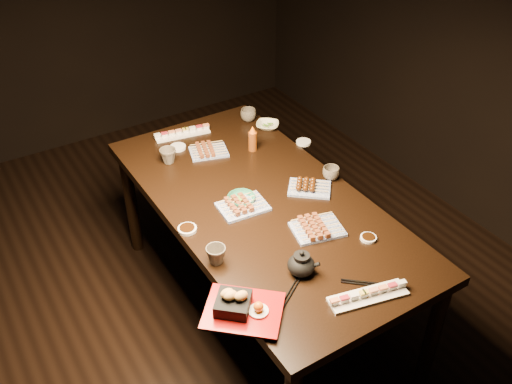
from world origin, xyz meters
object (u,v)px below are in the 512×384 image
(dining_table, at_px, (261,258))
(teacup_far_left, at_px, (168,156))
(teacup_near_left, at_px, (216,255))
(teapot, at_px, (301,263))
(sushi_platter_far, at_px, (182,132))
(teacup_mid_right, at_px, (331,173))
(yakitori_plate_right, at_px, (318,226))
(condiment_bottle, at_px, (253,138))
(tempura_tray, at_px, (243,304))
(yakitori_plate_left, at_px, (208,149))
(teacup_far_right, at_px, (248,115))
(yakitori_plate_center, at_px, (243,203))
(edamame_bowl_cream, at_px, (267,125))
(edamame_bowl_green, at_px, (241,200))
(sushi_platter_near, at_px, (368,294))

(dining_table, bearing_deg, teacup_far_left, 130.77)
(teacup_near_left, distance_m, teapot, 0.36)
(sushi_platter_far, distance_m, teacup_mid_right, 0.92)
(yakitori_plate_right, xyz_separation_m, teapot, (-0.22, -0.18, 0.03))
(teacup_far_left, distance_m, condiment_bottle, 0.47)
(teacup_near_left, bearing_deg, tempura_tray, -99.52)
(yakitori_plate_right, relative_size, yakitori_plate_left, 1.12)
(dining_table, distance_m, teapot, 0.68)
(yakitori_plate_left, relative_size, teacup_far_left, 2.29)
(tempura_tray, bearing_deg, teacup_far_right, 100.16)
(yakitori_plate_right, bearing_deg, yakitori_plate_center, 135.39)
(yakitori_plate_center, relative_size, teacup_near_left, 2.64)
(edamame_bowl_cream, bearing_deg, edamame_bowl_green, -132.60)
(sushi_platter_near, bearing_deg, yakitori_plate_left, 104.06)
(condiment_bottle, bearing_deg, sushi_platter_far, 125.91)
(edamame_bowl_green, height_order, condiment_bottle, condiment_bottle)
(teacup_near_left, height_order, teacup_far_left, teacup_far_left)
(tempura_tray, height_order, teacup_near_left, tempura_tray)
(dining_table, xyz_separation_m, condiment_bottle, (0.21, 0.42, 0.45))
(teacup_far_right, bearing_deg, yakitori_plate_right, -104.46)
(edamame_bowl_green, bearing_deg, sushi_platter_far, 86.53)
(edamame_bowl_green, bearing_deg, edamame_bowl_cream, 47.40)
(teacup_near_left, bearing_deg, yakitori_plate_center, 42.38)
(edamame_bowl_green, height_order, teacup_far_left, teacup_far_left)
(tempura_tray, xyz_separation_m, teacup_far_left, (0.21, 1.13, -0.01))
(edamame_bowl_green, bearing_deg, sushi_platter_near, -82.19)
(sushi_platter_near, distance_m, teacup_mid_right, 0.83)
(sushi_platter_far, bearing_deg, teacup_mid_right, 128.49)
(yakitori_plate_left, bearing_deg, dining_table, -72.05)
(dining_table, xyz_separation_m, yakitori_plate_right, (0.09, -0.33, 0.40))
(edamame_bowl_cream, bearing_deg, yakitori_plate_left, -171.79)
(edamame_bowl_green, height_order, teapot, teapot)
(teacup_far_right, relative_size, condiment_bottle, 0.63)
(teacup_near_left, bearing_deg, yakitori_plate_left, 64.04)
(tempura_tray, bearing_deg, teacup_near_left, 122.68)
(yakitori_plate_right, distance_m, edamame_bowl_cream, 0.96)
(sushi_platter_near, distance_m, sushi_platter_far, 1.54)
(edamame_bowl_green, distance_m, edamame_bowl_cream, 0.75)
(yakitori_plate_right, xyz_separation_m, teacup_far_right, (0.27, 1.05, 0.01))
(edamame_bowl_green, distance_m, tempura_tray, 0.71)
(yakitori_plate_center, relative_size, yakitori_plate_left, 1.13)
(teacup_mid_right, bearing_deg, sushi_platter_near, -117.75)
(yakitori_plate_left, bearing_deg, sushi_platter_near, -72.14)
(edamame_bowl_cream, xyz_separation_m, teacup_mid_right, (-0.01, -0.61, 0.02))
(sushi_platter_near, distance_m, yakitori_plate_center, 0.77)
(teacup_far_left, bearing_deg, yakitori_plate_right, -69.26)
(yakitori_plate_center, bearing_deg, yakitori_plate_right, -53.39)
(sushi_platter_far, height_order, yakitori_plate_right, yakitori_plate_right)
(teacup_far_left, height_order, condiment_bottle, condiment_bottle)
(edamame_bowl_green, relative_size, teacup_near_left, 1.55)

